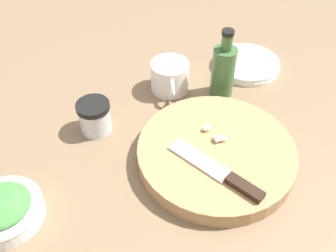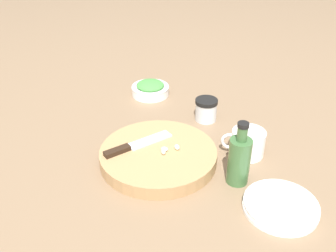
{
  "view_description": "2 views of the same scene",
  "coord_description": "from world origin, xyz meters",
  "px_view_note": "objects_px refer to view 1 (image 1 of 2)",
  "views": [
    {
      "loc": [
        -0.43,
        -0.35,
        0.59
      ],
      "look_at": [
        -0.02,
        -0.0,
        0.06
      ],
      "focal_mm": 40.0,
      "sensor_mm": 36.0,
      "label": 1
    },
    {
      "loc": [
        0.7,
        -0.57,
        0.61
      ],
      "look_at": [
        -0.02,
        -0.04,
        0.07
      ],
      "focal_mm": 40.0,
      "sensor_mm": 36.0,
      "label": 2
    }
  ],
  "objects_px": {
    "garlic_cloves": "(215,135)",
    "coffee_mug": "(170,77)",
    "spice_jar": "(95,117)",
    "cutting_board": "(216,153)",
    "chef_knife": "(221,173)",
    "herb_bowl": "(4,209)",
    "plate_stack": "(246,64)",
    "oil_bottle": "(223,70)"
  },
  "relations": [
    {
      "from": "spice_jar",
      "to": "coffee_mug",
      "type": "bearing_deg",
      "value": -9.18
    },
    {
      "from": "garlic_cloves",
      "to": "herb_bowl",
      "type": "distance_m",
      "value": 0.42
    },
    {
      "from": "cutting_board",
      "to": "spice_jar",
      "type": "height_order",
      "value": "spice_jar"
    },
    {
      "from": "cutting_board",
      "to": "oil_bottle",
      "type": "relative_size",
      "value": 1.85
    },
    {
      "from": "chef_knife",
      "to": "coffee_mug",
      "type": "relative_size",
      "value": 1.98
    },
    {
      "from": "garlic_cloves",
      "to": "plate_stack",
      "type": "height_order",
      "value": "garlic_cloves"
    },
    {
      "from": "spice_jar",
      "to": "oil_bottle",
      "type": "relative_size",
      "value": 0.42
    },
    {
      "from": "spice_jar",
      "to": "plate_stack",
      "type": "xyz_separation_m",
      "value": [
        0.41,
        -0.13,
        -0.03
      ]
    },
    {
      "from": "garlic_cloves",
      "to": "herb_bowl",
      "type": "height_order",
      "value": "herb_bowl"
    },
    {
      "from": "herb_bowl",
      "to": "chef_knife",
      "type": "bearing_deg",
      "value": -40.1
    },
    {
      "from": "coffee_mug",
      "to": "plate_stack",
      "type": "relative_size",
      "value": 0.59
    },
    {
      "from": "oil_bottle",
      "to": "spice_jar",
      "type": "bearing_deg",
      "value": 153.59
    },
    {
      "from": "chef_knife",
      "to": "spice_jar",
      "type": "height_order",
      "value": "spice_jar"
    },
    {
      "from": "cutting_board",
      "to": "garlic_cloves",
      "type": "xyz_separation_m",
      "value": [
        0.02,
        0.02,
        0.02
      ]
    },
    {
      "from": "herb_bowl",
      "to": "coffee_mug",
      "type": "relative_size",
      "value": 1.33
    },
    {
      "from": "chef_knife",
      "to": "plate_stack",
      "type": "xyz_separation_m",
      "value": [
        0.37,
        0.16,
        -0.03
      ]
    },
    {
      "from": "coffee_mug",
      "to": "plate_stack",
      "type": "distance_m",
      "value": 0.22
    },
    {
      "from": "plate_stack",
      "to": "oil_bottle",
      "type": "height_order",
      "value": "oil_bottle"
    },
    {
      "from": "chef_knife",
      "to": "garlic_cloves",
      "type": "distance_m",
      "value": 0.1
    },
    {
      "from": "chef_knife",
      "to": "plate_stack",
      "type": "distance_m",
      "value": 0.41
    },
    {
      "from": "oil_bottle",
      "to": "plate_stack",
      "type": "bearing_deg",
      "value": 3.6
    },
    {
      "from": "plate_stack",
      "to": "oil_bottle",
      "type": "distance_m",
      "value": 0.14
    },
    {
      "from": "garlic_cloves",
      "to": "coffee_mug",
      "type": "height_order",
      "value": "coffee_mug"
    },
    {
      "from": "chef_knife",
      "to": "herb_bowl",
      "type": "relative_size",
      "value": 1.49
    },
    {
      "from": "herb_bowl",
      "to": "spice_jar",
      "type": "height_order",
      "value": "spice_jar"
    },
    {
      "from": "spice_jar",
      "to": "plate_stack",
      "type": "relative_size",
      "value": 0.42
    },
    {
      "from": "herb_bowl",
      "to": "spice_jar",
      "type": "relative_size",
      "value": 1.88
    },
    {
      "from": "garlic_cloves",
      "to": "oil_bottle",
      "type": "relative_size",
      "value": 0.36
    },
    {
      "from": "herb_bowl",
      "to": "coffee_mug",
      "type": "height_order",
      "value": "coffee_mug"
    },
    {
      "from": "chef_knife",
      "to": "oil_bottle",
      "type": "relative_size",
      "value": 1.19
    },
    {
      "from": "cutting_board",
      "to": "garlic_cloves",
      "type": "height_order",
      "value": "garlic_cloves"
    },
    {
      "from": "chef_knife",
      "to": "oil_bottle",
      "type": "xyz_separation_m",
      "value": [
        0.24,
        0.16,
        0.03
      ]
    },
    {
      "from": "chef_knife",
      "to": "spice_jar",
      "type": "xyz_separation_m",
      "value": [
        -0.04,
        0.3,
        -0.0
      ]
    },
    {
      "from": "garlic_cloves",
      "to": "coffee_mug",
      "type": "distance_m",
      "value": 0.22
    },
    {
      "from": "coffee_mug",
      "to": "cutting_board",
      "type": "bearing_deg",
      "value": -118.24
    },
    {
      "from": "cutting_board",
      "to": "chef_knife",
      "type": "distance_m",
      "value": 0.07
    },
    {
      "from": "cutting_board",
      "to": "chef_knife",
      "type": "bearing_deg",
      "value": -139.8
    },
    {
      "from": "cutting_board",
      "to": "plate_stack",
      "type": "bearing_deg",
      "value": 20.85
    },
    {
      "from": "coffee_mug",
      "to": "chef_knife",
      "type": "bearing_deg",
      "value": -122.8
    },
    {
      "from": "garlic_cloves",
      "to": "plate_stack",
      "type": "bearing_deg",
      "value": 18.91
    },
    {
      "from": "garlic_cloves",
      "to": "chef_knife",
      "type": "bearing_deg",
      "value": -138.96
    },
    {
      "from": "cutting_board",
      "to": "oil_bottle",
      "type": "bearing_deg",
      "value": 31.24
    }
  ]
}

